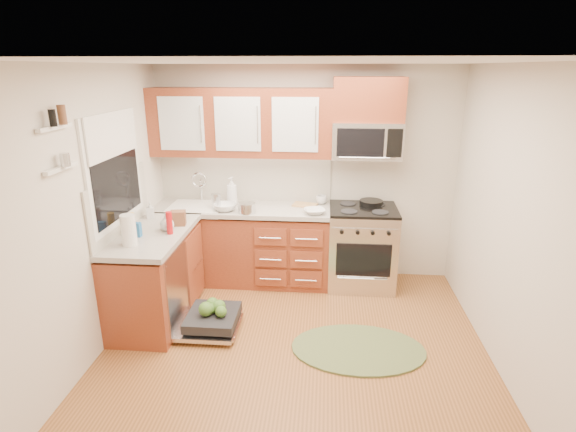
# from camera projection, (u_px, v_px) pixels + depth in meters

# --- Properties ---
(floor) EXTENTS (3.50, 3.50, 0.00)m
(floor) POSITION_uv_depth(u_px,v_px,m) (294.00, 353.00, 4.07)
(floor) COLOR brown
(floor) RESTS_ON ground
(ceiling) EXTENTS (3.50, 3.50, 0.00)m
(ceiling) POSITION_uv_depth(u_px,v_px,m) (296.00, 62.00, 3.29)
(ceiling) COLOR white
(ceiling) RESTS_ON ground
(wall_back) EXTENTS (3.50, 0.04, 2.50)m
(wall_back) POSITION_uv_depth(u_px,v_px,m) (305.00, 175.00, 5.34)
(wall_back) COLOR beige
(wall_back) RESTS_ON ground
(wall_front) EXTENTS (3.50, 0.04, 2.50)m
(wall_front) POSITION_uv_depth(u_px,v_px,m) (267.00, 350.00, 2.03)
(wall_front) COLOR beige
(wall_front) RESTS_ON ground
(wall_left) EXTENTS (0.04, 3.50, 2.50)m
(wall_left) POSITION_uv_depth(u_px,v_px,m) (90.00, 217.00, 3.82)
(wall_left) COLOR beige
(wall_left) RESTS_ON ground
(wall_right) EXTENTS (0.04, 3.50, 2.50)m
(wall_right) POSITION_uv_depth(u_px,v_px,m) (516.00, 229.00, 3.54)
(wall_right) COLOR beige
(wall_right) RESTS_ON ground
(base_cabinet_back) EXTENTS (2.05, 0.60, 0.85)m
(base_cabinet_back) POSITION_uv_depth(u_px,v_px,m) (243.00, 246.00, 5.37)
(base_cabinet_back) COLOR maroon
(base_cabinet_back) RESTS_ON ground
(base_cabinet_left) EXTENTS (0.60, 1.25, 0.85)m
(base_cabinet_left) POSITION_uv_depth(u_px,v_px,m) (156.00, 278.00, 4.56)
(base_cabinet_left) COLOR maroon
(base_cabinet_left) RESTS_ON ground
(countertop_back) EXTENTS (2.07, 0.64, 0.05)m
(countertop_back) POSITION_uv_depth(u_px,v_px,m) (241.00, 209.00, 5.21)
(countertop_back) COLOR #AEA89F
(countertop_back) RESTS_ON base_cabinet_back
(countertop_left) EXTENTS (0.64, 1.27, 0.05)m
(countertop_left) POSITION_uv_depth(u_px,v_px,m) (152.00, 235.00, 4.40)
(countertop_left) COLOR #AEA89F
(countertop_left) RESTS_ON base_cabinet_left
(backsplash_back) EXTENTS (2.05, 0.02, 0.57)m
(backsplash_back) POSITION_uv_depth(u_px,v_px,m) (245.00, 177.00, 5.39)
(backsplash_back) COLOR beige
(backsplash_back) RESTS_ON ground
(backsplash_left) EXTENTS (0.02, 1.25, 0.57)m
(backsplash_left) POSITION_uv_depth(u_px,v_px,m) (120.00, 204.00, 4.33)
(backsplash_left) COLOR beige
(backsplash_left) RESTS_ON ground
(upper_cabinets) EXTENTS (2.05, 0.35, 0.75)m
(upper_cabinets) POSITION_uv_depth(u_px,v_px,m) (241.00, 122.00, 5.03)
(upper_cabinets) COLOR maroon
(upper_cabinets) RESTS_ON ground
(cabinet_over_mw) EXTENTS (0.76, 0.35, 0.47)m
(cabinet_over_mw) POSITION_uv_depth(u_px,v_px,m) (369.00, 99.00, 4.84)
(cabinet_over_mw) COLOR maroon
(cabinet_over_mw) RESTS_ON ground
(range) EXTENTS (0.76, 0.64, 0.95)m
(range) POSITION_uv_depth(u_px,v_px,m) (362.00, 247.00, 5.22)
(range) COLOR silver
(range) RESTS_ON ground
(microwave) EXTENTS (0.76, 0.38, 0.40)m
(microwave) POSITION_uv_depth(u_px,v_px,m) (366.00, 140.00, 4.95)
(microwave) COLOR silver
(microwave) RESTS_ON ground
(sink) EXTENTS (0.62, 0.50, 0.26)m
(sink) POSITION_uv_depth(u_px,v_px,m) (197.00, 216.00, 5.27)
(sink) COLOR white
(sink) RESTS_ON ground
(dishwasher) EXTENTS (0.70, 0.60, 0.20)m
(dishwasher) POSITION_uv_depth(u_px,v_px,m) (209.00, 321.00, 4.40)
(dishwasher) COLOR silver
(dishwasher) RESTS_ON ground
(window) EXTENTS (0.03, 1.05, 1.05)m
(window) POSITION_uv_depth(u_px,v_px,m) (114.00, 170.00, 4.20)
(window) COLOR white
(window) RESTS_ON ground
(window_blind) EXTENTS (0.02, 0.96, 0.40)m
(window_blind) POSITION_uv_depth(u_px,v_px,m) (113.00, 134.00, 4.09)
(window_blind) COLOR white
(window_blind) RESTS_ON ground
(shelf_upper) EXTENTS (0.04, 0.40, 0.03)m
(shelf_upper) POSITION_uv_depth(u_px,v_px,m) (55.00, 127.00, 3.24)
(shelf_upper) COLOR white
(shelf_upper) RESTS_ON ground
(shelf_lower) EXTENTS (0.04, 0.40, 0.03)m
(shelf_lower) POSITION_uv_depth(u_px,v_px,m) (61.00, 168.00, 3.33)
(shelf_lower) COLOR white
(shelf_lower) RESTS_ON ground
(rug) EXTENTS (1.27, 0.88, 0.02)m
(rug) POSITION_uv_depth(u_px,v_px,m) (358.00, 349.00, 4.11)
(rug) COLOR #5B6B3D
(rug) RESTS_ON ground
(skillet) EXTENTS (0.35, 0.35, 0.05)m
(skillet) POSITION_uv_depth(u_px,v_px,m) (371.00, 202.00, 5.20)
(skillet) COLOR black
(skillet) RESTS_ON range
(stock_pot) EXTENTS (0.23, 0.23, 0.12)m
(stock_pot) POSITION_uv_depth(u_px,v_px,m) (247.00, 208.00, 4.97)
(stock_pot) COLOR silver
(stock_pot) RESTS_ON countertop_back
(cutting_board) EXTENTS (0.31, 0.23, 0.02)m
(cutting_board) POSITION_uv_depth(u_px,v_px,m) (305.00, 205.00, 5.25)
(cutting_board) COLOR tan
(cutting_board) RESTS_ON countertop_back
(canister) EXTENTS (0.11, 0.11, 0.17)m
(canister) POSITION_uv_depth(u_px,v_px,m) (216.00, 201.00, 5.12)
(canister) COLOR silver
(canister) RESTS_ON countertop_back
(paper_towel_roll) EXTENTS (0.18, 0.18, 0.29)m
(paper_towel_roll) POSITION_uv_depth(u_px,v_px,m) (129.00, 230.00, 4.04)
(paper_towel_roll) COLOR white
(paper_towel_roll) RESTS_ON countertop_left
(mustard_bottle) EXTENTS (0.08, 0.08, 0.21)m
(mustard_bottle) POSITION_uv_depth(u_px,v_px,m) (132.00, 224.00, 4.33)
(mustard_bottle) COLOR yellow
(mustard_bottle) RESTS_ON countertop_left
(red_bottle) EXTENTS (0.07, 0.07, 0.22)m
(red_bottle) POSITION_uv_depth(u_px,v_px,m) (169.00, 223.00, 4.33)
(red_bottle) COLOR #B70F13
(red_bottle) RESTS_ON countertop_left
(wooden_box) EXTENTS (0.17, 0.13, 0.15)m
(wooden_box) POSITION_uv_depth(u_px,v_px,m) (178.00, 218.00, 4.58)
(wooden_box) COLOR brown
(wooden_box) RESTS_ON countertop_left
(blue_carton) EXTENTS (0.09, 0.06, 0.14)m
(blue_carton) POSITION_uv_depth(u_px,v_px,m) (136.00, 230.00, 4.27)
(blue_carton) COLOR #2466A9
(blue_carton) RESTS_ON countertop_left
(bowl_a) EXTENTS (0.28, 0.28, 0.06)m
(bowl_a) POSITION_uv_depth(u_px,v_px,m) (315.00, 211.00, 4.95)
(bowl_a) COLOR #999999
(bowl_a) RESTS_ON countertop_back
(bowl_b) EXTENTS (0.32, 0.32, 0.08)m
(bowl_b) POSITION_uv_depth(u_px,v_px,m) (225.00, 207.00, 5.05)
(bowl_b) COLOR #999999
(bowl_b) RESTS_ON countertop_back
(cup) EXTENTS (0.17, 0.17, 0.10)m
(cup) POSITION_uv_depth(u_px,v_px,m) (322.00, 200.00, 5.30)
(cup) COLOR #999999
(cup) RESTS_ON countertop_back
(soap_bottle_a) EXTENTS (0.16, 0.16, 0.34)m
(soap_bottle_a) POSITION_uv_depth(u_px,v_px,m) (232.00, 191.00, 5.22)
(soap_bottle_a) COLOR #999999
(soap_bottle_a) RESTS_ON countertop_back
(soap_bottle_b) EXTENTS (0.10, 0.10, 0.18)m
(soap_bottle_b) POSITION_uv_depth(u_px,v_px,m) (150.00, 210.00, 4.79)
(soap_bottle_b) COLOR #999999
(soap_bottle_b) RESTS_ON countertop_left
(soap_bottle_c) EXTENTS (0.17, 0.17, 0.18)m
(soap_bottle_c) POSITION_uv_depth(u_px,v_px,m) (167.00, 222.00, 4.42)
(soap_bottle_c) COLOR #999999
(soap_bottle_c) RESTS_ON countertop_left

